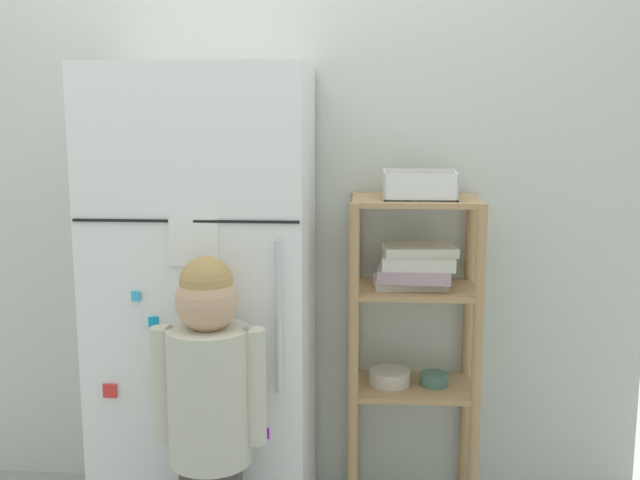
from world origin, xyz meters
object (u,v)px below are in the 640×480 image
object	(u,v)px
child_standing	(209,394)
fruit_bin	(421,188)
refrigerator	(208,303)
pantry_shelf_unit	(413,310)

from	to	relation	value
child_standing	fruit_bin	distance (m)	0.99
refrigerator	pantry_shelf_unit	bearing A→B (deg)	11.02
child_standing	refrigerator	bearing A→B (deg)	101.35
refrigerator	fruit_bin	world-z (taller)	refrigerator
child_standing	fruit_bin	bearing A→B (deg)	41.25
refrigerator	child_standing	distance (m)	0.45
fruit_bin	pantry_shelf_unit	bearing A→B (deg)	-175.15
refrigerator	child_standing	size ratio (longest dim) A/B	1.53
refrigerator	child_standing	bearing A→B (deg)	-78.65
refrigerator	pantry_shelf_unit	xyz separation A→B (m)	(0.69, 0.14, -0.05)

